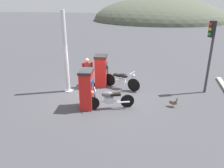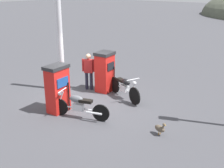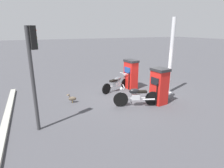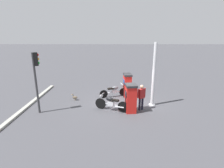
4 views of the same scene
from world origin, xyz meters
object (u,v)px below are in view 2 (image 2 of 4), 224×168
(motorcycle_near_pump, at_px, (79,105))
(motorcycle_far_pump, at_px, (125,87))
(canopy_support_pole, at_px, (61,46))
(fuel_pump_near, at_px, (58,88))
(wandering_duck, at_px, (160,128))
(attendant_person, at_px, (89,69))
(fuel_pump_far, at_px, (105,72))

(motorcycle_near_pump, bearing_deg, motorcycle_far_pump, 85.40)
(motorcycle_far_pump, xyz_separation_m, canopy_support_pole, (-2.61, -0.85, 1.41))
(fuel_pump_near, xyz_separation_m, wandering_duck, (3.64, 0.76, -0.64))
(motorcycle_far_pump, distance_m, canopy_support_pole, 3.08)
(attendant_person, bearing_deg, wandering_duck, -19.47)
(fuel_pump_far, distance_m, attendant_person, 0.71)
(motorcycle_near_pump, distance_m, attendant_person, 2.77)
(motorcycle_near_pump, xyz_separation_m, motorcycle_far_pump, (0.19, 2.33, 0.03))
(motorcycle_far_pump, bearing_deg, fuel_pump_far, 172.27)
(fuel_pump_far, bearing_deg, canopy_support_pole, -145.75)
(motorcycle_near_pump, bearing_deg, fuel_pump_near, -176.41)
(fuel_pump_near, relative_size, attendant_person, 1.08)
(motorcycle_near_pump, relative_size, attendant_person, 1.27)
(attendant_person, distance_m, wandering_duck, 4.60)
(fuel_pump_near, relative_size, canopy_support_pole, 0.43)
(fuel_pump_near, distance_m, wandering_duck, 3.77)
(attendant_person, bearing_deg, motorcycle_near_pump, -54.13)
(motorcycle_far_pump, bearing_deg, fuel_pump_near, -115.37)
(motorcycle_near_pump, distance_m, wandering_duck, 2.79)
(fuel_pump_far, height_order, motorcycle_near_pump, fuel_pump_far)
(motorcycle_near_pump, height_order, attendant_person, attendant_person)
(motorcycle_far_pump, bearing_deg, attendant_person, -176.21)
(fuel_pump_far, distance_m, canopy_support_pole, 2.07)
(motorcycle_far_pump, bearing_deg, canopy_support_pole, -161.95)
(motorcycle_near_pump, relative_size, wandering_duck, 4.42)
(motorcycle_far_pump, distance_m, attendant_person, 1.84)
(fuel_pump_far, distance_m, wandering_duck, 4.11)
(motorcycle_far_pump, height_order, canopy_support_pole, canopy_support_pole)
(motorcycle_far_pump, bearing_deg, wandering_duck, -33.16)
(fuel_pump_near, distance_m, canopy_support_pole, 2.37)
(fuel_pump_far, height_order, motorcycle_far_pump, fuel_pump_far)
(attendant_person, bearing_deg, fuel_pump_far, 22.60)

